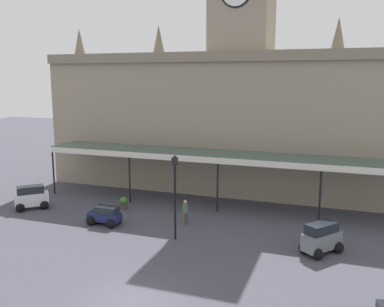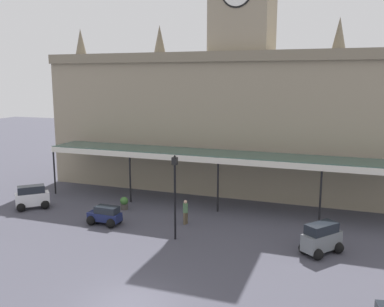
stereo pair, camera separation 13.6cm
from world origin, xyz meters
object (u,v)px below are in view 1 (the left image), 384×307
(car_grey_van, at_px, (321,240))
(victorian_lamppost, at_px, (175,188))
(car_navy_estate, at_px, (105,216))
(car_white_van, at_px, (31,198))
(planter_forecourt_centre, at_px, (124,203))
(pedestrian_crossing_forecourt, at_px, (185,211))

(car_grey_van, xyz_separation_m, victorian_lamppost, (-8.51, -0.80, 2.42))
(car_navy_estate, distance_m, car_grey_van, 13.94)
(car_white_van, xyz_separation_m, victorian_lamppost, (12.43, -2.00, 2.42))
(victorian_lamppost, xyz_separation_m, planter_forecourt_centre, (-5.83, 4.17, -2.74))
(pedestrian_crossing_forecourt, distance_m, victorian_lamppost, 3.60)
(car_grey_van, xyz_separation_m, car_white_van, (-20.94, 1.19, 0.00))
(car_navy_estate, height_order, planter_forecourt_centre, car_navy_estate)
(car_white_van, distance_m, planter_forecourt_centre, 6.96)
(car_white_van, height_order, pedestrian_crossing_forecourt, car_white_van)
(car_white_van, bearing_deg, pedestrian_crossing_forecourt, 3.51)
(car_navy_estate, relative_size, car_white_van, 0.90)
(car_navy_estate, xyz_separation_m, pedestrian_crossing_forecourt, (5.06, 1.90, 0.34))
(car_grey_van, distance_m, car_white_van, 20.97)
(planter_forecourt_centre, bearing_deg, car_grey_van, -13.23)
(car_navy_estate, bearing_deg, car_white_van, 170.56)
(car_white_van, relative_size, pedestrian_crossing_forecourt, 1.51)
(pedestrian_crossing_forecourt, xyz_separation_m, victorian_lamppost, (0.37, -2.73, 2.32))
(car_navy_estate, relative_size, car_grey_van, 0.88)
(victorian_lamppost, relative_size, planter_forecourt_centre, 5.44)
(car_grey_van, xyz_separation_m, pedestrian_crossing_forecourt, (-8.88, 1.93, 0.10))
(car_white_van, relative_size, victorian_lamppost, 0.48)
(car_white_van, bearing_deg, car_navy_estate, -9.44)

